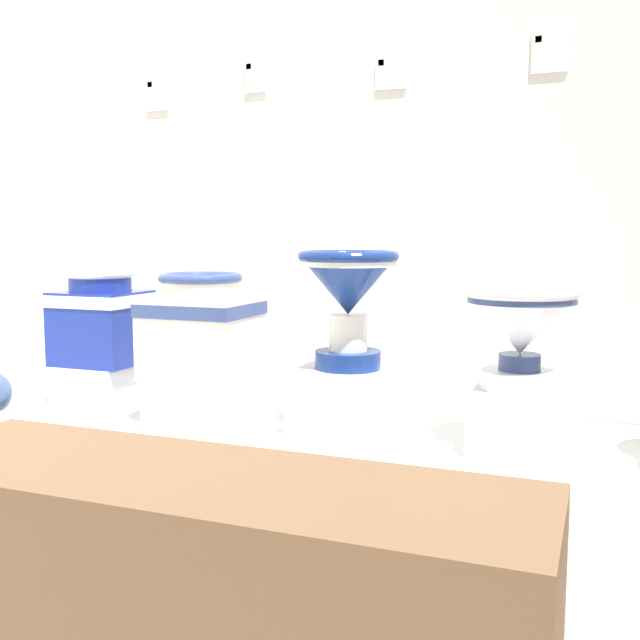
{
  "coord_description": "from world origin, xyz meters",
  "views": [
    {
      "loc": [
        2.66,
        -0.1,
        0.81
      ],
      "look_at": [
        1.7,
        2.36,
        0.5
      ],
      "focal_mm": 41.24,
      "sensor_mm": 36.0,
      "label": 1
    }
  ],
  "objects_px": {
    "antique_toilet_rightmost": "(201,325)",
    "info_placard_first": "(157,94)",
    "antique_toilet_tall_cobalt": "(348,289)",
    "info_placard_second": "(255,76)",
    "plinth_block_broad_patterned": "(104,384)",
    "info_placard_third": "(391,72)",
    "plinth_block_tall_cobalt": "(348,400)",
    "info_placard_fourth": "(550,51)",
    "antique_toilet_broad_patterned": "(101,316)",
    "museum_bench": "(204,584)",
    "plinth_block_central_ornate": "(518,419)",
    "antique_toilet_central_ornate": "(521,323)",
    "plinth_block_rightmost": "(203,399)"
  },
  "relations": [
    {
      "from": "antique_toilet_rightmost",
      "to": "info_placard_first",
      "type": "distance_m",
      "value": 1.23
    },
    {
      "from": "antique_toilet_tall_cobalt",
      "to": "info_placard_second",
      "type": "distance_m",
      "value": 1.16
    },
    {
      "from": "plinth_block_broad_patterned",
      "to": "info_placard_third",
      "type": "height_order",
      "value": "info_placard_third"
    },
    {
      "from": "plinth_block_broad_patterned",
      "to": "plinth_block_tall_cobalt",
      "type": "bearing_deg",
      "value": -2.06
    },
    {
      "from": "antique_toilet_tall_cobalt",
      "to": "info_placard_fourth",
      "type": "relative_size",
      "value": 2.72
    },
    {
      "from": "antique_toilet_broad_patterned",
      "to": "museum_bench",
      "type": "height_order",
      "value": "antique_toilet_broad_patterned"
    },
    {
      "from": "info_placard_second",
      "to": "antique_toilet_tall_cobalt",
      "type": "bearing_deg",
      "value": -38.78
    },
    {
      "from": "plinth_block_tall_cobalt",
      "to": "plinth_block_central_ornate",
      "type": "xyz_separation_m",
      "value": [
        0.6,
        0.0,
        -0.01
      ]
    },
    {
      "from": "plinth_block_broad_patterned",
      "to": "info_placard_first",
      "type": "xyz_separation_m",
      "value": [
        0.01,
        0.44,
        1.27
      ]
    },
    {
      "from": "antique_toilet_broad_patterned",
      "to": "info_placard_second",
      "type": "xyz_separation_m",
      "value": [
        0.51,
        0.44,
        1.02
      ]
    },
    {
      "from": "antique_toilet_central_ornate",
      "to": "info_placard_first",
      "type": "xyz_separation_m",
      "value": [
        -1.7,
        0.48,
        0.93
      ]
    },
    {
      "from": "plinth_block_tall_cobalt",
      "to": "plinth_block_central_ornate",
      "type": "height_order",
      "value": "plinth_block_tall_cobalt"
    },
    {
      "from": "plinth_block_broad_patterned",
      "to": "plinth_block_central_ornate",
      "type": "relative_size",
      "value": 0.96
    },
    {
      "from": "plinth_block_broad_patterned",
      "to": "museum_bench",
      "type": "height_order",
      "value": "museum_bench"
    },
    {
      "from": "info_placard_first",
      "to": "info_placard_third",
      "type": "distance_m",
      "value": 1.11
    },
    {
      "from": "antique_toilet_broad_patterned",
      "to": "info_placard_first",
      "type": "distance_m",
      "value": 1.07
    },
    {
      "from": "antique_toilet_rightmost",
      "to": "plinth_block_tall_cobalt",
      "type": "bearing_deg",
      "value": 4.4
    },
    {
      "from": "antique_toilet_rightmost",
      "to": "plinth_block_central_ornate",
      "type": "distance_m",
      "value": 1.21
    },
    {
      "from": "antique_toilet_central_ornate",
      "to": "info_placard_second",
      "type": "bearing_deg",
      "value": 158.22
    },
    {
      "from": "plinth_block_broad_patterned",
      "to": "info_placard_second",
      "type": "distance_m",
      "value": 1.48
    },
    {
      "from": "plinth_block_rightmost",
      "to": "antique_toilet_broad_patterned",
      "type": "bearing_deg",
      "value": 170.96
    },
    {
      "from": "plinth_block_central_ornate",
      "to": "antique_toilet_broad_patterned",
      "type": "bearing_deg",
      "value": 178.68
    },
    {
      "from": "antique_toilet_rightmost",
      "to": "info_placard_first",
      "type": "xyz_separation_m",
      "value": [
        -0.52,
        0.52,
        0.99
      ]
    },
    {
      "from": "antique_toilet_rightmost",
      "to": "info_placard_second",
      "type": "bearing_deg",
      "value": 91.99
    },
    {
      "from": "antique_toilet_rightmost",
      "to": "museum_bench",
      "type": "relative_size",
      "value": 0.34
    },
    {
      "from": "antique_toilet_central_ornate",
      "to": "info_placard_fourth",
      "type": "bearing_deg",
      "value": 87.05
    },
    {
      "from": "plinth_block_broad_patterned",
      "to": "plinth_block_tall_cobalt",
      "type": "distance_m",
      "value": 1.11
    },
    {
      "from": "antique_toilet_tall_cobalt",
      "to": "info_placard_first",
      "type": "xyz_separation_m",
      "value": [
        -1.1,
        0.48,
        0.84
      ]
    },
    {
      "from": "antique_toilet_broad_patterned",
      "to": "info_placard_fourth",
      "type": "xyz_separation_m",
      "value": [
        1.73,
        0.44,
        1.02
      ]
    },
    {
      "from": "plinth_block_broad_patterned",
      "to": "info_placard_first",
      "type": "height_order",
      "value": "info_placard_first"
    },
    {
      "from": "museum_bench",
      "to": "info_placard_third",
      "type": "bearing_deg",
      "value": 96.31
    },
    {
      "from": "plinth_block_tall_cobalt",
      "to": "antique_toilet_tall_cobalt",
      "type": "bearing_deg",
      "value": 90.0
    },
    {
      "from": "antique_toilet_tall_cobalt",
      "to": "plinth_block_central_ornate",
      "type": "xyz_separation_m",
      "value": [
        0.6,
        0.0,
        -0.42
      ]
    },
    {
      "from": "info_placard_first",
      "to": "info_placard_second",
      "type": "distance_m",
      "value": 0.5
    },
    {
      "from": "plinth_block_tall_cobalt",
      "to": "info_placard_fourth",
      "type": "xyz_separation_m",
      "value": [
        0.63,
        0.48,
        1.28
      ]
    },
    {
      "from": "antique_toilet_central_ornate",
      "to": "plinth_block_central_ornate",
      "type": "bearing_deg",
      "value": 0.0
    },
    {
      "from": "plinth_block_central_ornate",
      "to": "antique_toilet_rightmost",
      "type": "bearing_deg",
      "value": -177.82
    },
    {
      "from": "antique_toilet_central_ornate",
      "to": "info_placard_third",
      "type": "xyz_separation_m",
      "value": [
        -0.59,
        0.48,
        0.94
      ]
    },
    {
      "from": "plinth_block_central_ornate",
      "to": "plinth_block_rightmost",
      "type": "bearing_deg",
      "value": -177.82
    },
    {
      "from": "antique_toilet_rightmost",
      "to": "info_placard_third",
      "type": "bearing_deg",
      "value": 41.59
    },
    {
      "from": "plinth_block_broad_patterned",
      "to": "info_placard_fourth",
      "type": "relative_size",
      "value": 2.18
    },
    {
      "from": "info_placard_second",
      "to": "antique_toilet_central_ornate",
      "type": "bearing_deg",
      "value": -21.78
    },
    {
      "from": "info_placard_second",
      "to": "info_placard_third",
      "type": "relative_size",
      "value": 1.05
    },
    {
      "from": "antique_toilet_rightmost",
      "to": "info_placard_third",
      "type": "xyz_separation_m",
      "value": [
        0.59,
        0.52,
        1.0
      ]
    },
    {
      "from": "plinth_block_tall_cobalt",
      "to": "antique_toilet_central_ornate",
      "type": "height_order",
      "value": "antique_toilet_central_ornate"
    },
    {
      "from": "plinth_block_rightmost",
      "to": "antique_toilet_central_ornate",
      "type": "bearing_deg",
      "value": 2.18
    },
    {
      "from": "antique_toilet_broad_patterned",
      "to": "museum_bench",
      "type": "relative_size",
      "value": 0.33
    },
    {
      "from": "plinth_block_central_ornate",
      "to": "museum_bench",
      "type": "height_order",
      "value": "museum_bench"
    },
    {
      "from": "antique_toilet_broad_patterned",
      "to": "plinth_block_broad_patterned",
      "type": "bearing_deg",
      "value": 75.96
    },
    {
      "from": "info_placard_second",
      "to": "museum_bench",
      "type": "relative_size",
      "value": 0.12
    }
  ]
}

